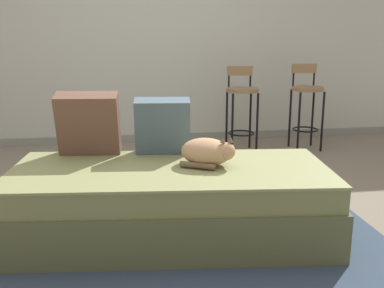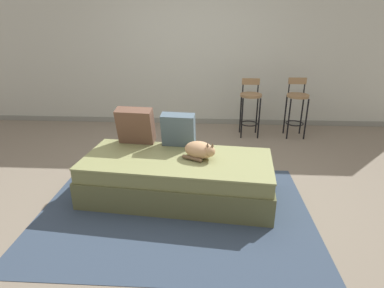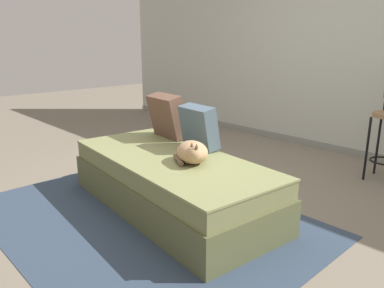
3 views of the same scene
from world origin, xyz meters
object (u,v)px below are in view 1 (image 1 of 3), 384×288
at_px(throw_pillow_middle, 162,126).
at_px(bar_stool_by_doorway, 307,99).
at_px(couch, 171,202).
at_px(throw_pillow_corner, 89,123).
at_px(bar_stool_near_window, 242,101).
at_px(cat, 208,152).

height_order(throw_pillow_middle, bar_stool_by_doorway, bar_stool_by_doorway).
distance_m(throw_pillow_middle, bar_stool_by_doorway, 2.40).
height_order(couch, throw_pillow_corner, throw_pillow_corner).
height_order(throw_pillow_corner, throw_pillow_middle, throw_pillow_corner).
relative_size(throw_pillow_middle, bar_stool_near_window, 0.42).
bearing_deg(bar_stool_by_doorway, throw_pillow_corner, -143.71).
xyz_separation_m(couch, cat, (0.24, 0.02, 0.31)).
bearing_deg(throw_pillow_middle, bar_stool_near_window, 59.36).
bearing_deg(cat, throw_pillow_corner, 153.78).
height_order(throw_pillow_corner, bar_stool_by_doorway, bar_stool_by_doorway).
bearing_deg(couch, throw_pillow_middle, 92.80).
distance_m(cat, bar_stool_by_doorway, 2.47).
distance_m(throw_pillow_middle, bar_stool_near_window, 1.94).
distance_m(bar_stool_near_window, bar_stool_by_doorway, 0.73).
relative_size(throw_pillow_corner, cat, 1.09).
height_order(couch, bar_stool_by_doorway, bar_stool_by_doorway).
xyz_separation_m(throw_pillow_corner, bar_stool_by_doorway, (2.21, 1.62, -0.11)).
relative_size(couch, bar_stool_by_doorway, 2.20).
relative_size(cat, bar_stool_by_doorway, 0.42).
bearing_deg(bar_stool_near_window, throw_pillow_middle, -120.64).
relative_size(throw_pillow_middle, cat, 0.98).
bearing_deg(throw_pillow_middle, throw_pillow_corner, 174.41).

